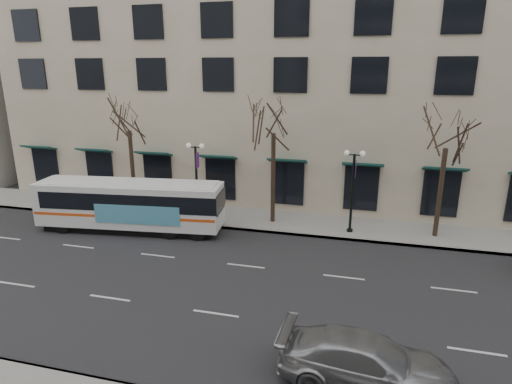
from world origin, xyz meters
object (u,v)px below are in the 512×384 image
(tree_far_right, at_px, (448,131))
(lamp_post_right, at_px, (353,188))
(tree_far_mid, at_px, (274,118))
(lamp_post_left, at_px, (197,177))
(silver_car, at_px, (366,362))
(tree_far_left, at_px, (128,117))
(city_bus, at_px, (131,204))

(tree_far_right, xyz_separation_m, lamp_post_right, (-4.99, -0.60, -3.48))
(tree_far_mid, height_order, lamp_post_left, tree_far_mid)
(lamp_post_right, bearing_deg, silver_car, -85.38)
(tree_far_left, relative_size, silver_car, 1.47)
(city_bus, relative_size, silver_car, 2.08)
(tree_far_mid, height_order, silver_car, tree_far_mid)
(lamp_post_left, relative_size, lamp_post_right, 1.00)
(tree_far_mid, bearing_deg, tree_far_right, -0.00)
(city_bus, bearing_deg, lamp_post_right, 5.07)
(tree_far_right, height_order, lamp_post_right, tree_far_right)
(tree_far_right, bearing_deg, lamp_post_right, -173.15)
(tree_far_left, bearing_deg, tree_far_mid, 0.00)
(city_bus, bearing_deg, lamp_post_left, 33.41)
(tree_far_left, relative_size, lamp_post_right, 1.60)
(tree_far_mid, distance_m, lamp_post_left, 6.40)
(lamp_post_left, bearing_deg, tree_far_right, 2.29)
(tree_far_left, xyz_separation_m, lamp_post_right, (15.01, -0.60, -3.75))
(tree_far_right, bearing_deg, silver_car, -105.94)
(tree_far_mid, relative_size, tree_far_right, 1.06)
(tree_far_mid, xyz_separation_m, tree_far_right, (10.00, -0.00, -0.48))
(tree_far_left, xyz_separation_m, tree_far_mid, (10.00, 0.00, 0.21))
(city_bus, bearing_deg, tree_far_mid, 15.44)
(tree_far_mid, distance_m, silver_car, 16.22)
(lamp_post_left, bearing_deg, city_bus, -139.88)
(tree_far_left, height_order, lamp_post_left, tree_far_left)
(tree_far_right, relative_size, lamp_post_left, 1.55)
(silver_car, bearing_deg, lamp_post_left, 42.82)
(lamp_post_left, height_order, silver_car, lamp_post_left)
(lamp_post_right, height_order, silver_car, lamp_post_right)
(tree_far_right, height_order, lamp_post_left, tree_far_right)
(city_bus, distance_m, silver_car, 17.74)
(tree_far_right, bearing_deg, city_bus, -169.56)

